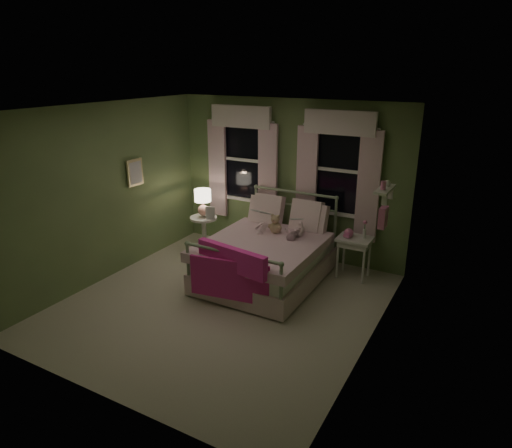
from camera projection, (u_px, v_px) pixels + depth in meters
The scene contains 18 objects.
room_shell at pixel (219, 214), 5.79m from camera, with size 4.20×4.20×4.20m.
bed at pixel (267, 256), 6.81m from camera, with size 1.58×2.04×1.18m.
pink_throw at pixel (231, 268), 5.89m from camera, with size 1.10×0.31×0.71m.
child_left at pixel (264, 211), 7.11m from camera, with size 0.27×0.18×0.73m, color #F7D1DD.
child_right at pixel (297, 216), 6.85m from camera, with size 0.36×0.28×0.75m, color #F7D1DD.
book_left at pixel (256, 213), 6.89m from camera, with size 0.20×0.27×0.03m, color beige.
book_right at pixel (290, 222), 6.65m from camera, with size 0.20×0.27×0.02m, color beige.
teddy_bear at pixel (275, 225), 6.90m from camera, with size 0.23×0.19×0.31m.
nightstand_left at pixel (204, 230), 7.80m from camera, with size 0.46×0.46×0.65m.
table_lamp at pixel (203, 200), 7.62m from camera, with size 0.28×0.28×0.45m.
book_nightstand at pixel (206, 219), 7.61m from camera, with size 0.16×0.22×0.02m, color beige.
nightstand_right at pixel (354, 244), 6.83m from camera, with size 0.50×0.40×0.64m.
pink_toy at pixel (349, 233), 6.82m from camera, with size 0.14×0.19×0.14m.
bud_vase at pixel (365, 229), 6.74m from camera, with size 0.06×0.06×0.28m.
window_left at pixel (242, 156), 7.75m from camera, with size 1.34×0.13×1.96m.
window_right at pixel (338, 166), 6.97m from camera, with size 1.34×0.13×1.96m.
wall_shelf at pixel (384, 204), 5.43m from camera, with size 0.15×0.50×0.60m.
framed_picture at pixel (135, 173), 7.11m from camera, with size 0.03×0.32×0.42m.
Camera 1 is at (3.07, -4.60, 3.09)m, focal length 32.00 mm.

